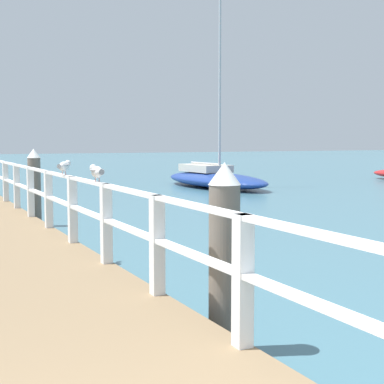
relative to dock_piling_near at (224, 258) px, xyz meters
The scene contains 6 objects.
pier_railing 10.13m from the dock_piling_near, 92.15° to the left, with size 0.12×25.40×0.97m.
dock_piling_near is the anchor object (origin of this frame).
dock_piling_far 8.53m from the dock_piling_near, 90.00° to the left, with size 0.29×0.29×1.74m.
seagull_foreground 2.69m from the dock_piling_near, 98.38° to the left, with size 0.18×0.48×0.21m.
seagull_background 4.33m from the dock_piling_near, 95.03° to the left, with size 0.30×0.42×0.21m.
boat_2 18.34m from the dock_piling_near, 61.63° to the left, with size 2.64×6.65×8.33m.
Camera 1 is at (-0.64, -1.08, 1.93)m, focal length 53.63 mm.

